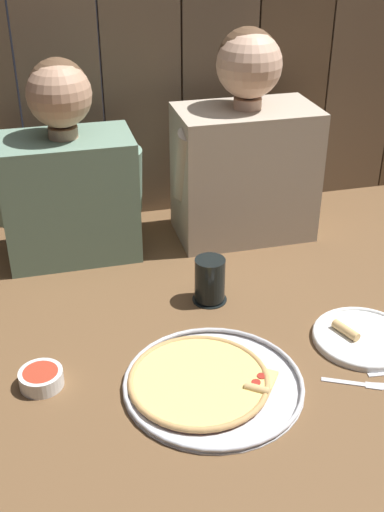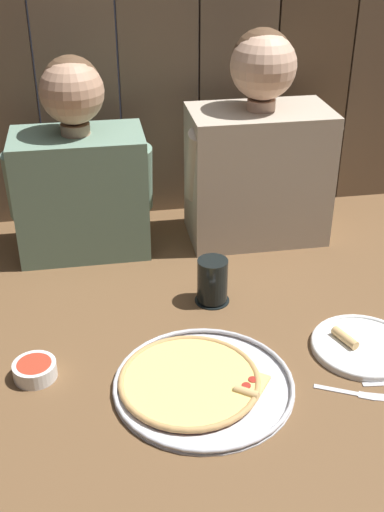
# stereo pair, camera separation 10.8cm
# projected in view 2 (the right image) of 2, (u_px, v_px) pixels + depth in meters

# --- Properties ---
(ground_plane) EXTENTS (3.20, 3.20, 0.00)m
(ground_plane) POSITION_uv_depth(u_px,v_px,m) (202.00, 341.00, 1.52)
(ground_plane) COLOR brown
(pizza_tray) EXTENTS (0.39, 0.39, 0.03)m
(pizza_tray) POSITION_uv_depth(u_px,v_px,m) (198.00, 383.00, 1.38)
(pizza_tray) COLOR silver
(pizza_tray) RESTS_ON ground
(dinner_plate) EXTENTS (0.24, 0.24, 0.03)m
(dinner_plate) POSITION_uv_depth(u_px,v_px,m) (362.00, 346.00, 1.49)
(dinner_plate) COLOR white
(dinner_plate) RESTS_ON ground
(drinking_glass) EXTENTS (0.09, 0.09, 0.12)m
(drinking_glass) POSITION_uv_depth(u_px,v_px,m) (212.00, 281.00, 1.64)
(drinking_glass) COLOR black
(drinking_glass) RESTS_ON ground
(dipping_bowl) EXTENTS (0.10, 0.10, 0.04)m
(dipping_bowl) POSITION_uv_depth(u_px,v_px,m) (35.00, 369.00, 1.40)
(dipping_bowl) COLOR white
(dipping_bowl) RESTS_ON ground
(table_fork) EXTENTS (0.12, 0.07, 0.01)m
(table_fork) POSITION_uv_depth(u_px,v_px,m) (348.00, 392.00, 1.37)
(table_fork) COLOR silver
(table_fork) RESTS_ON ground
(diner_left) EXTENTS (0.40, 0.22, 0.56)m
(diner_left) POSITION_uv_depth(u_px,v_px,m) (79.00, 170.00, 1.80)
(diner_left) COLOR slate
(diner_left) RESTS_ON ground
(diner_right) EXTENTS (0.44, 0.24, 0.62)m
(diner_right) POSITION_uv_depth(u_px,v_px,m) (259.00, 152.00, 1.86)
(diner_right) COLOR #B2A38E
(diner_right) RESTS_ON ground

